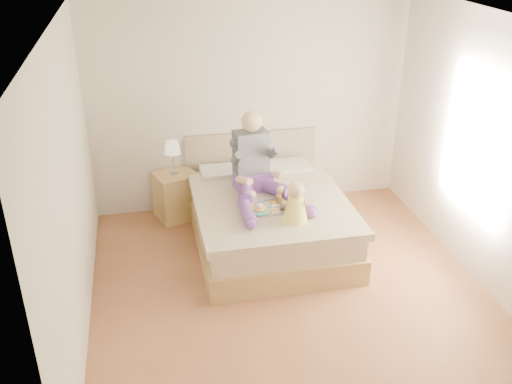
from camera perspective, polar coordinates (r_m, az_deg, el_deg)
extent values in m
cube|color=brown|center=(5.96, 3.48, -9.97)|extent=(4.00, 4.20, 0.01)
cube|color=white|center=(4.88, 4.37, 16.53)|extent=(4.00, 4.20, 0.02)
cube|color=beige|center=(7.19, -0.58, 8.71)|extent=(4.00, 0.02, 2.70)
cube|color=beige|center=(3.58, 12.93, -11.81)|extent=(4.00, 0.02, 2.70)
cube|color=beige|center=(5.15, -18.12, -0.03)|extent=(0.02, 4.20, 2.70)
cube|color=beige|center=(6.09, 22.36, 3.37)|extent=(0.02, 4.20, 2.70)
cube|color=white|center=(6.22, 21.35, 4.51)|extent=(0.02, 1.30, 1.60)
cube|color=#EDE9C2|center=(6.22, 21.31, 4.50)|extent=(0.01, 1.18, 1.48)
cube|color=olive|center=(6.71, 1.28, -3.99)|extent=(1.68, 2.13, 0.28)
cube|color=#BDA98C|center=(6.58, 1.30, -2.03)|extent=(1.60, 2.05, 0.24)
cube|color=#BDA98C|center=(6.37, 1.62, -1.35)|extent=(1.70, 1.80, 0.09)
cube|color=beige|center=(7.09, -3.03, 1.82)|extent=(0.62, 0.40, 0.14)
cube|color=beige|center=(7.23, 2.93, 2.33)|extent=(0.62, 0.40, 0.14)
cube|color=gray|center=(7.48, -0.54, 2.47)|extent=(1.70, 0.08, 1.00)
cube|color=olive|center=(7.26, -7.96, -0.34)|extent=(0.60, 0.57, 0.60)
cylinder|color=#B9BCC0|center=(7.15, -8.20, 2.05)|extent=(0.11, 0.11, 0.04)
cylinder|color=#B9BCC0|center=(7.10, -8.27, 3.03)|extent=(0.02, 0.02, 0.23)
cone|color=#FFEDC7|center=(7.03, -8.36, 4.44)|extent=(0.20, 0.20, 0.15)
cube|color=#653A92|center=(6.63, -0.33, 1.17)|extent=(0.44, 0.37, 0.19)
cube|color=#3E3F46|center=(6.55, -0.52, 4.00)|extent=(0.41, 0.29, 0.51)
sphere|color=beige|center=(6.39, -0.44, 7.07)|extent=(0.23, 0.23, 0.23)
cylinder|color=#653A92|center=(6.37, -0.99, -0.06)|extent=(0.27, 0.57, 0.23)
cylinder|color=#653A92|center=(6.00, -0.88, -1.99)|extent=(0.15, 0.49, 0.13)
sphere|color=#653A92|center=(5.80, -0.52, -3.18)|extent=(0.12, 0.12, 0.12)
cylinder|color=#3E3F46|center=(6.35, -1.88, 3.44)|extent=(0.11, 0.32, 0.26)
cylinder|color=beige|center=(6.26, -1.19, 1.17)|extent=(0.16, 0.34, 0.17)
sphere|color=beige|center=(6.18, -0.42, -0.27)|extent=(0.09, 0.09, 0.09)
cylinder|color=#653A92|center=(6.47, 1.85, 0.40)|extent=(0.40, 0.56, 0.23)
cylinder|color=#653A92|center=(6.20, 4.32, -1.09)|extent=(0.28, 0.51, 0.13)
sphere|color=#653A92|center=(6.03, 5.59, -2.08)|extent=(0.12, 0.12, 0.12)
cylinder|color=#3E3F46|center=(6.48, 1.69, 3.94)|extent=(0.17, 0.33, 0.26)
cylinder|color=beige|center=(6.39, 2.24, 1.69)|extent=(0.09, 0.33, 0.17)
sphere|color=beige|center=(6.29, 2.50, 0.20)|extent=(0.09, 0.09, 0.09)
cube|color=#B9BCC0|center=(6.18, 1.12, -1.74)|extent=(0.50, 0.43, 0.01)
cylinder|color=#3CABAC|center=(6.15, 0.34, -1.77)|extent=(0.25, 0.25, 0.01)
cylinder|color=gold|center=(6.14, 0.34, -1.63)|extent=(0.17, 0.17, 0.02)
cylinder|color=white|center=(6.21, -0.56, -1.11)|extent=(0.07, 0.07, 0.09)
torus|color=white|center=(6.22, -0.19, -1.02)|extent=(0.03, 0.06, 0.06)
cylinder|color=olive|center=(6.19, -0.56, -0.78)|extent=(0.07, 0.07, 0.01)
cylinder|color=white|center=(6.28, 1.74, -1.17)|extent=(0.14, 0.14, 0.01)
cube|color=gold|center=(6.27, 1.74, -1.05)|extent=(0.09, 0.09, 0.02)
cylinder|color=white|center=(6.11, 1.69, -2.00)|extent=(0.14, 0.14, 0.01)
ellipsoid|color=red|center=(6.10, 1.88, -1.91)|extent=(0.04, 0.03, 0.01)
cylinder|color=white|center=(6.27, 2.30, -0.70)|extent=(0.07, 0.07, 0.11)
cylinder|color=orange|center=(6.27, 2.30, -0.72)|extent=(0.06, 0.06, 0.11)
cylinder|color=white|center=(6.16, 2.73, -1.65)|extent=(0.07, 0.07, 0.04)
cylinder|color=#3F1E09|center=(6.16, 2.73, -1.65)|extent=(0.06, 0.06, 0.03)
cone|color=#FFF050|center=(5.91, 3.95, -1.66)|extent=(0.27, 0.27, 0.29)
sphere|color=beige|center=(5.82, 4.01, 0.19)|extent=(0.18, 0.18, 0.18)
cylinder|color=beige|center=(6.07, 3.39, -1.85)|extent=(0.13, 0.21, 0.07)
sphere|color=beige|center=(6.16, 3.31, -1.41)|extent=(0.06, 0.06, 0.06)
cylinder|color=beige|center=(5.89, 2.93, -1.12)|extent=(0.11, 0.15, 0.12)
cylinder|color=beige|center=(6.08, 4.34, -1.86)|extent=(0.08, 0.21, 0.07)
sphere|color=beige|center=(6.17, 4.35, -1.42)|extent=(0.06, 0.06, 0.06)
cylinder|color=beige|center=(5.90, 4.99, -1.13)|extent=(0.05, 0.15, 0.12)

